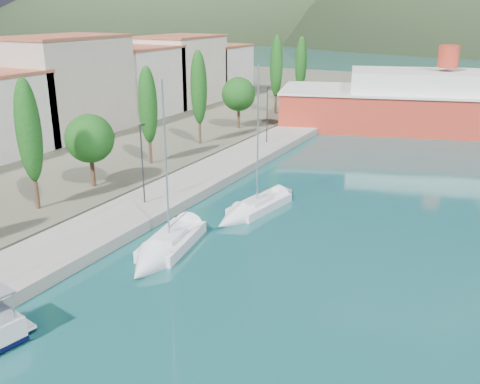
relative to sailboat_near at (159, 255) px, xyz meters
The scene contains 8 objects.
ground 110.94m from the sailboat_near, 88.36° to the left, with size 1400.00×1400.00×0.00m, color #174E4F.
quay 17.87m from the sailboat_near, 109.02° to the left, with size 5.00×88.00×0.80m, color gray.
land_strip 51.42m from the sailboat_near, 148.46° to the left, with size 70.00×148.00×0.70m, color #565644.
town_buildings 40.39m from the sailboat_near, 136.03° to the left, with size 9.20×69.20×11.30m.
tree_row 25.96m from the sailboat_near, 118.88° to the left, with size 4.13×64.21×10.83m.
lamp_posts 8.85m from the sailboat_near, 136.63° to the left, with size 0.15×46.77×6.06m.
sailboat_near is the anchor object (origin of this frame).
sailboat_mid 9.09m from the sailboat_near, 80.97° to the left, with size 3.38×8.56×11.98m.
Camera 1 is at (15.55, -15.35, 15.00)m, focal length 40.00 mm.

